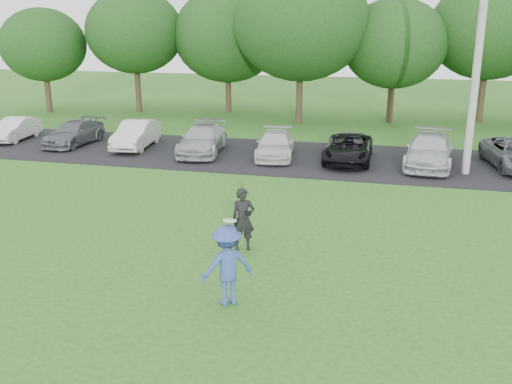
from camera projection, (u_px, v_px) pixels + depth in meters
ground at (216, 298)px, 11.92m from camera, size 100.00×100.00×0.00m
parking_lot at (310, 158)px, 23.99m from camera, size 32.00×6.50×0.03m
utility_pole at (480, 34)px, 20.08m from camera, size 0.28×0.28×10.21m
frisbee_player at (227, 265)px, 11.45m from camera, size 1.26×1.17×1.85m
camera_bystander at (243, 219)px, 14.23m from camera, size 0.70×0.60×1.61m
parked_cars at (337, 146)px, 23.49m from camera, size 30.38×4.82×1.25m
tree_row at (367, 33)px, 31.30m from camera, size 42.39×9.85×8.64m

